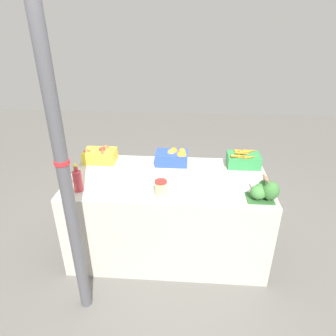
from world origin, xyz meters
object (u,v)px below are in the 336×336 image
(broccoli_pile, at_px, (265,190))
(sparrow_bird, at_px, (266,178))
(orange_crate, at_px, (173,157))
(pickle_jar, at_px, (161,188))
(apple_crate, at_px, (100,155))
(carrot_crate, at_px, (243,160))
(juice_bottle_golden, at_px, (65,180))
(juice_bottle_ruby, at_px, (78,180))
(support_pole, at_px, (63,166))

(broccoli_pile, relative_size, sparrow_bird, 1.85)
(orange_crate, bearing_deg, pickle_jar, -96.47)
(orange_crate, bearing_deg, apple_crate, -179.70)
(pickle_jar, distance_m, sparrow_bird, 0.86)
(carrot_crate, height_order, juice_bottle_golden, juice_bottle_golden)
(apple_crate, bearing_deg, broccoli_pile, -21.66)
(apple_crate, height_order, carrot_crate, carrot_crate)
(carrot_crate, distance_m, juice_bottle_ruby, 1.62)
(support_pole, distance_m, juice_bottle_ruby, 0.60)
(juice_bottle_ruby, bearing_deg, sparrow_bird, -1.44)
(carrot_crate, xyz_separation_m, broccoli_pile, (0.08, -0.62, 0.01))
(orange_crate, relative_size, carrot_crate, 1.00)
(support_pole, bearing_deg, sparrow_bird, 16.18)
(carrot_crate, distance_m, broccoli_pile, 0.63)
(support_pole, xyz_separation_m, sparrow_bird, (1.46, 0.42, -0.27))
(broccoli_pile, relative_size, juice_bottle_ruby, 0.99)
(sparrow_bird, bearing_deg, support_pole, 96.85)
(carrot_crate, height_order, broccoli_pile, broccoli_pile)
(support_pole, height_order, sparrow_bird, support_pole)
(support_pole, bearing_deg, pickle_jar, 35.93)
(juice_bottle_golden, height_order, pickle_jar, juice_bottle_golden)
(orange_crate, distance_m, juice_bottle_golden, 1.08)
(juice_bottle_ruby, distance_m, pickle_jar, 0.72)
(pickle_jar, xyz_separation_m, sparrow_bird, (0.84, -0.02, 0.14))
(juice_bottle_ruby, xyz_separation_m, pickle_jar, (0.72, -0.02, -0.04))
(orange_crate, relative_size, juice_bottle_ruby, 1.28)
(apple_crate, bearing_deg, pickle_jar, -41.31)
(broccoli_pile, bearing_deg, sparrow_bird, -137.61)
(juice_bottle_ruby, relative_size, sparrow_bird, 1.86)
(carrot_crate, xyz_separation_m, pickle_jar, (-0.78, -0.61, -0.00))
(broccoli_pile, bearing_deg, juice_bottle_ruby, 179.07)
(orange_crate, bearing_deg, juice_bottle_golden, -146.56)
(apple_crate, relative_size, pickle_jar, 2.42)
(support_pole, relative_size, juice_bottle_golden, 11.21)
(support_pole, bearing_deg, broccoli_pile, 16.51)
(carrot_crate, bearing_deg, apple_crate, -179.82)
(support_pole, relative_size, apple_crate, 8.16)
(support_pole, distance_m, sparrow_bird, 1.54)
(support_pole, bearing_deg, carrot_crate, 37.20)
(sparrow_bird, bearing_deg, orange_crate, 41.37)
(carrot_crate, bearing_deg, sparrow_bird, -84.32)
(sparrow_bird, bearing_deg, apple_crate, 58.39)
(juice_bottle_golden, height_order, sparrow_bird, juice_bottle_golden)
(orange_crate, bearing_deg, broccoli_pile, -38.17)
(support_pole, height_order, carrot_crate, support_pole)
(carrot_crate, relative_size, juice_bottle_ruby, 1.28)
(orange_crate, relative_size, broccoli_pile, 1.29)
(juice_bottle_golden, distance_m, juice_bottle_ruby, 0.11)
(support_pole, relative_size, sparrow_bird, 19.46)
(support_pole, distance_m, juice_bottle_golden, 0.63)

